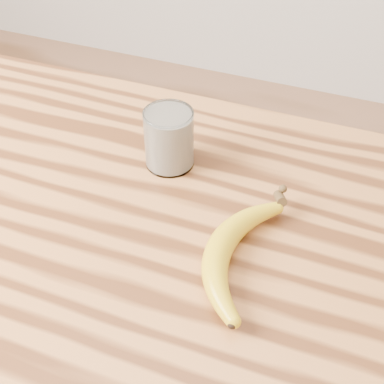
% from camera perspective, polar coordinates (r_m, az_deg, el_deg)
% --- Properties ---
extents(table, '(1.20, 0.80, 0.90)m').
position_cam_1_polar(table, '(0.94, -7.48, -9.17)').
color(table, '#B16E36').
rests_on(table, ground).
extents(smoothie_glass, '(0.09, 0.09, 0.11)m').
position_cam_1_polar(smoothie_glass, '(0.92, -2.46, 5.70)').
color(smoothie_glass, white).
rests_on(smoothie_glass, table).
extents(banana, '(0.12, 0.33, 0.04)m').
position_cam_1_polar(banana, '(0.78, 2.90, -5.97)').
color(banana, gold).
rests_on(banana, table).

